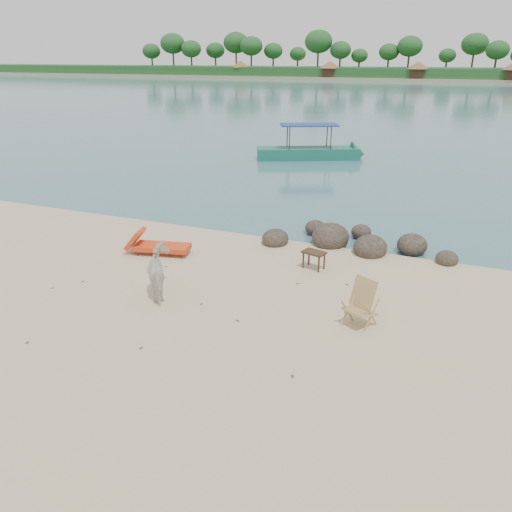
{
  "coord_description": "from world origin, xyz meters",
  "views": [
    {
      "loc": [
        5.34,
        -9.19,
        5.86
      ],
      "look_at": [
        0.75,
        2.0,
        1.0
      ],
      "focal_mm": 35.0,
      "sensor_mm": 36.0,
      "label": 1
    }
  ],
  "objects": [
    {
      "name": "deck_chair",
      "position": [
        3.68,
        1.15,
        0.52
      ],
      "size": [
        0.93,
        0.96,
        1.04
      ],
      "primitive_type": null,
      "rotation": [
        0.0,
        0.0,
        -0.48
      ],
      "color": "tan",
      "rests_on": "ground"
    },
    {
      "name": "cow",
      "position": [
        -1.42,
        0.79,
        0.63
      ],
      "size": [
        1.46,
        1.58,
        1.25
      ],
      "primitive_type": "imported",
      "rotation": [
        0.0,
        0.0,
        3.83
      ],
      "color": "white",
      "rests_on": "ground"
    },
    {
      "name": "side_table",
      "position": [
        1.77,
        3.97,
        0.26
      ],
      "size": [
        0.74,
        0.58,
        0.53
      ],
      "primitive_type": null,
      "rotation": [
        0.0,
        0.0,
        -0.26
      ],
      "color": "#311D13",
      "rests_on": "ground"
    },
    {
      "name": "water",
      "position": [
        0.0,
        90.0,
        0.0
      ],
      "size": [
        400.0,
        400.0,
        0.0
      ],
      "primitive_type": "plane",
      "color": "#386970",
      "rests_on": "ground"
    },
    {
      "name": "lounge_chair",
      "position": [
        -3.0,
        3.3,
        0.33
      ],
      "size": [
        2.29,
        1.23,
        0.65
      ],
      "primitive_type": null,
      "rotation": [
        0.0,
        0.0,
        0.23
      ],
      "color": "red",
      "rests_on": "ground"
    },
    {
      "name": "boulders",
      "position": [
        2.36,
        6.26,
        0.18
      ],
      "size": [
        6.18,
        2.77,
        0.93
      ],
      "rotation": [
        0.0,
        0.0,
        0.02
      ],
      "color": "#2E241E",
      "rests_on": "ground"
    },
    {
      "name": "dead_leaves",
      "position": [
        -0.53,
        0.29,
        0.0
      ],
      "size": [
        7.97,
        6.25,
        0.0
      ],
      "color": "brown",
      "rests_on": "ground"
    },
    {
      "name": "boat_near",
      "position": [
        -3.42,
        20.59,
        1.69
      ],
      "size": [
        6.99,
        4.35,
        3.39
      ],
      "primitive_type": null,
      "rotation": [
        0.0,
        0.0,
        0.43
      ],
      "color": "#1A6652",
      "rests_on": "water"
    },
    {
      "name": "far_shore",
      "position": [
        0.0,
        170.0,
        0.0
      ],
      "size": [
        420.0,
        90.0,
        1.4
      ],
      "primitive_type": "cube",
      "color": "tan",
      "rests_on": "ground"
    },
    {
      "name": "far_scenery",
      "position": [
        0.03,
        136.7,
        3.14
      ],
      "size": [
        420.0,
        18.0,
        9.5
      ],
      "color": "#1E4C1E",
      "rests_on": "ground"
    }
  ]
}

